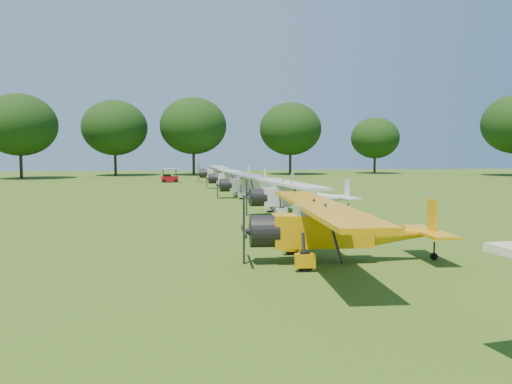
{
  "coord_description": "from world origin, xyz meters",
  "views": [
    {
      "loc": [
        -5.66,
        -27.04,
        3.62
      ],
      "look_at": [
        -0.93,
        1.1,
        1.4
      ],
      "focal_mm": 35.0,
      "sensor_mm": 36.0,
      "label": 1
    }
  ],
  "objects_px": {
    "aircraft_5": "(235,177)",
    "aircraft_4": "(255,183)",
    "aircraft_2": "(337,225)",
    "aircraft_7": "(218,170)",
    "aircraft_6": "(223,172)",
    "golf_cart": "(169,178)",
    "aircraft_3": "(297,194)"
  },
  "relations": [
    {
      "from": "aircraft_2",
      "to": "aircraft_5",
      "type": "bearing_deg",
      "value": 92.54
    },
    {
      "from": "aircraft_2",
      "to": "aircraft_6",
      "type": "xyz_separation_m",
      "value": [
        0.93,
        46.99,
        0.0
      ]
    },
    {
      "from": "aircraft_4",
      "to": "aircraft_6",
      "type": "bearing_deg",
      "value": 88.42
    },
    {
      "from": "aircraft_4",
      "to": "golf_cart",
      "type": "bearing_deg",
      "value": 104.45
    },
    {
      "from": "aircraft_7",
      "to": "aircraft_6",
      "type": "bearing_deg",
      "value": -87.69
    },
    {
      "from": "aircraft_2",
      "to": "aircraft_4",
      "type": "height_order",
      "value": "aircraft_2"
    },
    {
      "from": "aircraft_2",
      "to": "aircraft_4",
      "type": "distance_m",
      "value": 24.34
    },
    {
      "from": "aircraft_4",
      "to": "aircraft_2",
      "type": "bearing_deg",
      "value": -95.24
    },
    {
      "from": "aircraft_7",
      "to": "golf_cart",
      "type": "distance_m",
      "value": 13.46
    },
    {
      "from": "aircraft_4",
      "to": "aircraft_5",
      "type": "xyz_separation_m",
      "value": [
        -0.17,
        11.16,
        -0.03
      ]
    },
    {
      "from": "golf_cart",
      "to": "aircraft_2",
      "type": "bearing_deg",
      "value": -87.58
    },
    {
      "from": "aircraft_4",
      "to": "aircraft_5",
      "type": "relative_size",
      "value": 1.03
    },
    {
      "from": "aircraft_6",
      "to": "golf_cart",
      "type": "xyz_separation_m",
      "value": [
        -6.69,
        0.49,
        -0.67
      ]
    },
    {
      "from": "aircraft_5",
      "to": "golf_cart",
      "type": "distance_m",
      "value": 13.82
    },
    {
      "from": "aircraft_7",
      "to": "golf_cart",
      "type": "relative_size",
      "value": 4.39
    },
    {
      "from": "golf_cart",
      "to": "aircraft_3",
      "type": "bearing_deg",
      "value": -81.98
    },
    {
      "from": "aircraft_3",
      "to": "aircraft_4",
      "type": "bearing_deg",
      "value": 89.4
    },
    {
      "from": "aircraft_3",
      "to": "aircraft_5",
      "type": "height_order",
      "value": "aircraft_3"
    },
    {
      "from": "aircraft_4",
      "to": "aircraft_3",
      "type": "bearing_deg",
      "value": -88.96
    },
    {
      "from": "aircraft_6",
      "to": "golf_cart",
      "type": "distance_m",
      "value": 6.74
    },
    {
      "from": "aircraft_4",
      "to": "aircraft_7",
      "type": "relative_size",
      "value": 1.12
    },
    {
      "from": "aircraft_2",
      "to": "aircraft_4",
      "type": "xyz_separation_m",
      "value": [
        1.23,
        24.31,
        -0.03
      ]
    },
    {
      "from": "aircraft_7",
      "to": "golf_cart",
      "type": "bearing_deg",
      "value": -117.61
    },
    {
      "from": "aircraft_7",
      "to": "aircraft_5",
      "type": "bearing_deg",
      "value": -86.41
    },
    {
      "from": "aircraft_5",
      "to": "aircraft_2",
      "type": "bearing_deg",
      "value": -93.21
    },
    {
      "from": "aircraft_2",
      "to": "aircraft_7",
      "type": "relative_size",
      "value": 1.15
    },
    {
      "from": "aircraft_7",
      "to": "golf_cart",
      "type": "xyz_separation_m",
      "value": [
        -7.1,
        -11.42,
        -0.5
      ]
    },
    {
      "from": "aircraft_3",
      "to": "aircraft_6",
      "type": "xyz_separation_m",
      "value": [
        -0.97,
        34.03,
        0.02
      ]
    },
    {
      "from": "aircraft_5",
      "to": "aircraft_4",
      "type": "bearing_deg",
      "value": -90.63
    },
    {
      "from": "aircraft_5",
      "to": "aircraft_7",
      "type": "height_order",
      "value": "aircraft_5"
    },
    {
      "from": "aircraft_2",
      "to": "aircraft_4",
      "type": "bearing_deg",
      "value": 91.36
    },
    {
      "from": "aircraft_5",
      "to": "aircraft_7",
      "type": "relative_size",
      "value": 1.09
    }
  ]
}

